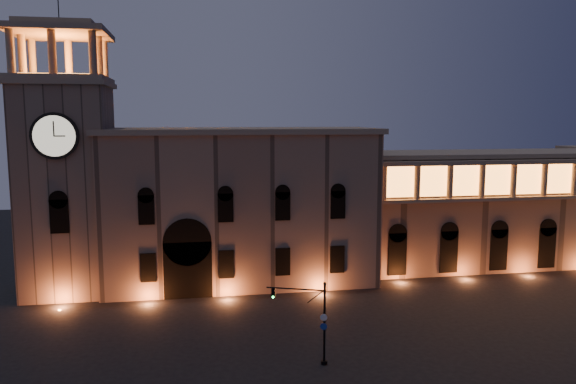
{
  "coord_description": "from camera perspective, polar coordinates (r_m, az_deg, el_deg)",
  "views": [
    {
      "loc": [
        -7.35,
        -41.68,
        18.81
      ],
      "look_at": [
        2.58,
        16.0,
        11.0
      ],
      "focal_mm": 35.0,
      "sensor_mm": 36.0,
      "label": 1
    }
  ],
  "objects": [
    {
      "name": "ground",
      "position": [
        46.31,
        0.22,
        -16.36
      ],
      "size": [
        160.0,
        160.0,
        0.0
      ],
      "primitive_type": "plane",
      "color": "black",
      "rests_on": "ground"
    },
    {
      "name": "colonnade_wing",
      "position": [
        77.35,
        20.95,
        -1.44
      ],
      "size": [
        40.6,
        11.5,
        14.5
      ],
      "color": "#7D6250",
      "rests_on": "ground"
    },
    {
      "name": "government_building",
      "position": [
        64.61,
        -4.97,
        -1.37
      ],
      "size": [
        30.8,
        12.8,
        17.6
      ],
      "color": "#826755",
      "rests_on": "ground"
    },
    {
      "name": "clock_tower",
      "position": [
        64.33,
        -21.52,
        1.44
      ],
      "size": [
        9.8,
        9.8,
        32.4
      ],
      "color": "#826755",
      "rests_on": "ground"
    },
    {
      "name": "traffic_light",
      "position": [
        43.9,
        2.66,
        -12.94
      ],
      "size": [
        4.49,
        1.85,
        6.51
      ],
      "rotation": [
        0.0,
        0.0,
        -0.35
      ],
      "color": "black",
      "rests_on": "ground"
    }
  ]
}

